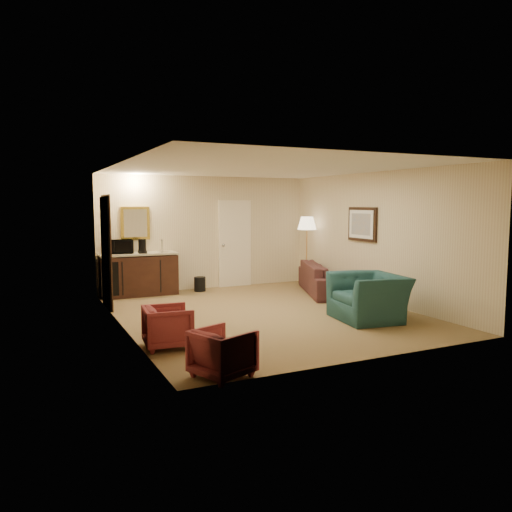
{
  "coord_description": "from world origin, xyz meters",
  "views": [
    {
      "loc": [
        -3.93,
        -7.95,
        1.97
      ],
      "look_at": [
        0.09,
        0.5,
        0.99
      ],
      "focal_mm": 35.0,
      "sensor_mm": 36.0,
      "label": 1
    }
  ],
  "objects_px": {
    "floor_lamp": "(307,252)",
    "microwave": "(120,245)",
    "coffee_maker": "(142,246)",
    "sofa": "(327,273)",
    "wetbar_cabinet": "(139,274)",
    "rose_chair_far": "(223,350)",
    "waste_bin": "(200,284)",
    "teal_armchair": "(369,289)",
    "rose_chair_near": "(168,325)",
    "coffee_table": "(352,294)"
  },
  "relations": [
    {
      "from": "rose_chair_near",
      "to": "teal_armchair",
      "type": "bearing_deg",
      "value": -82.04
    },
    {
      "from": "teal_armchair",
      "to": "microwave",
      "type": "bearing_deg",
      "value": -131.79
    },
    {
      "from": "rose_chair_far",
      "to": "microwave",
      "type": "bearing_deg",
      "value": -20.34
    },
    {
      "from": "coffee_table",
      "to": "microwave",
      "type": "relative_size",
      "value": 1.66
    },
    {
      "from": "rose_chair_near",
      "to": "sofa",
      "type": "bearing_deg",
      "value": -53.43
    },
    {
      "from": "rose_chair_near",
      "to": "floor_lamp",
      "type": "bearing_deg",
      "value": -45.44
    },
    {
      "from": "rose_chair_near",
      "to": "waste_bin",
      "type": "bearing_deg",
      "value": -19.16
    },
    {
      "from": "rose_chair_far",
      "to": "coffee_table",
      "type": "bearing_deg",
      "value": -76.44
    },
    {
      "from": "floor_lamp",
      "to": "microwave",
      "type": "distance_m",
      "value": 4.28
    },
    {
      "from": "wetbar_cabinet",
      "to": "rose_chair_near",
      "type": "relative_size",
      "value": 2.56
    },
    {
      "from": "sofa",
      "to": "rose_chair_near",
      "type": "xyz_separation_m",
      "value": [
        -4.3,
        -2.59,
        -0.12
      ]
    },
    {
      "from": "wetbar_cabinet",
      "to": "waste_bin",
      "type": "bearing_deg",
      "value": -2.97
    },
    {
      "from": "microwave",
      "to": "coffee_maker",
      "type": "bearing_deg",
      "value": -18.04
    },
    {
      "from": "sofa",
      "to": "rose_chair_far",
      "type": "relative_size",
      "value": 3.7
    },
    {
      "from": "coffee_table",
      "to": "floor_lamp",
      "type": "height_order",
      "value": "floor_lamp"
    },
    {
      "from": "microwave",
      "to": "coffee_table",
      "type": "bearing_deg",
      "value": -33.09
    },
    {
      "from": "sofa",
      "to": "coffee_table",
      "type": "xyz_separation_m",
      "value": [
        -0.35,
        -1.41,
        -0.2
      ]
    },
    {
      "from": "waste_bin",
      "to": "microwave",
      "type": "xyz_separation_m",
      "value": [
        -1.72,
        0.13,
        0.94
      ]
    },
    {
      "from": "microwave",
      "to": "coffee_maker",
      "type": "relative_size",
      "value": 1.7
    },
    {
      "from": "coffee_table",
      "to": "waste_bin",
      "type": "bearing_deg",
      "value": 126.36
    },
    {
      "from": "sofa",
      "to": "rose_chair_far",
      "type": "bearing_deg",
      "value": 155.92
    },
    {
      "from": "wetbar_cabinet",
      "to": "waste_bin",
      "type": "relative_size",
      "value": 5.08
    },
    {
      "from": "floor_lamp",
      "to": "waste_bin",
      "type": "bearing_deg",
      "value": 168.67
    },
    {
      "from": "sofa",
      "to": "microwave",
      "type": "distance_m",
      "value": 4.5
    },
    {
      "from": "sofa",
      "to": "coffee_maker",
      "type": "height_order",
      "value": "coffee_maker"
    },
    {
      "from": "floor_lamp",
      "to": "waste_bin",
      "type": "distance_m",
      "value": 2.64
    },
    {
      "from": "teal_armchair",
      "to": "rose_chair_near",
      "type": "height_order",
      "value": "teal_armchair"
    },
    {
      "from": "coffee_maker",
      "to": "sofa",
      "type": "bearing_deg",
      "value": -30.59
    },
    {
      "from": "rose_chair_near",
      "to": "wetbar_cabinet",
      "type": "bearing_deg",
      "value": -1.48
    },
    {
      "from": "microwave",
      "to": "floor_lamp",
      "type": "bearing_deg",
      "value": -3.63
    },
    {
      "from": "wetbar_cabinet",
      "to": "coffee_table",
      "type": "bearing_deg",
      "value": -40.26
    },
    {
      "from": "waste_bin",
      "to": "rose_chair_near",
      "type": "bearing_deg",
      "value": -114.63
    },
    {
      "from": "sofa",
      "to": "floor_lamp",
      "type": "distance_m",
      "value": 1.02
    },
    {
      "from": "wetbar_cabinet",
      "to": "rose_chair_far",
      "type": "height_order",
      "value": "wetbar_cabinet"
    },
    {
      "from": "teal_armchair",
      "to": "coffee_table",
      "type": "distance_m",
      "value": 1.14
    },
    {
      "from": "wetbar_cabinet",
      "to": "teal_armchair",
      "type": "distance_m",
      "value": 4.98
    },
    {
      "from": "rose_chair_far",
      "to": "waste_bin",
      "type": "xyz_separation_m",
      "value": [
        1.6,
        5.45,
        -0.15
      ]
    },
    {
      "from": "wetbar_cabinet",
      "to": "microwave",
      "type": "height_order",
      "value": "microwave"
    },
    {
      "from": "wetbar_cabinet",
      "to": "sofa",
      "type": "distance_m",
      "value": 4.09
    },
    {
      "from": "sofa",
      "to": "rose_chair_near",
      "type": "bearing_deg",
      "value": 142.31
    },
    {
      "from": "teal_armchair",
      "to": "floor_lamp",
      "type": "height_order",
      "value": "floor_lamp"
    },
    {
      "from": "wetbar_cabinet",
      "to": "coffee_maker",
      "type": "xyz_separation_m",
      "value": [
        0.06,
        -0.12,
        0.61
      ]
    },
    {
      "from": "wetbar_cabinet",
      "to": "rose_chair_far",
      "type": "distance_m",
      "value": 5.53
    },
    {
      "from": "rose_chair_near",
      "to": "waste_bin",
      "type": "height_order",
      "value": "rose_chair_near"
    },
    {
      "from": "coffee_table",
      "to": "rose_chair_near",
      "type": "bearing_deg",
      "value": -163.28
    },
    {
      "from": "rose_chair_near",
      "to": "microwave",
      "type": "relative_size",
      "value": 1.23
    },
    {
      "from": "sofa",
      "to": "coffee_maker",
      "type": "relative_size",
      "value": 7.46
    },
    {
      "from": "wetbar_cabinet",
      "to": "teal_armchair",
      "type": "height_order",
      "value": "teal_armchair"
    },
    {
      "from": "floor_lamp",
      "to": "teal_armchair",
      "type": "bearing_deg",
      "value": -103.56
    },
    {
      "from": "waste_bin",
      "to": "coffee_table",
      "type": "bearing_deg",
      "value": -53.64
    }
  ]
}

